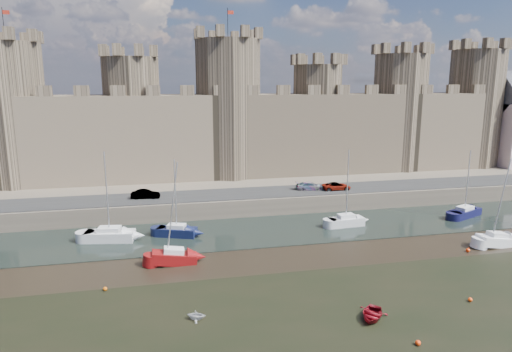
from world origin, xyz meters
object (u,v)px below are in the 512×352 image
Objects in this scene: car_3 at (336,186)px; sailboat_0 at (110,235)px; sailboat_2 at (346,220)px; sailboat_3 at (465,212)px; sailboat_5 at (497,240)px; car_1 at (145,194)px; sailboat_4 at (174,257)px; sailboat_1 at (177,231)px; car_2 at (310,186)px.

sailboat_0 reaches higher than car_3.
sailboat_2 is (-2.48, -9.62, -2.30)m from car_3.
sailboat_5 is at bearing -132.39° from sailboat_3.
sailboat_3 is at bearing -3.66° from sailboat_2.
car_1 is at bearing 88.72° from car_3.
sailboat_5 is (36.75, -2.64, -0.04)m from sailboat_4.
sailboat_3 is 41.39m from sailboat_4.
car_1 is at bearing 99.56° from sailboat_4.
sailboat_1 is 0.88× the size of sailboat_4.
sailboat_2 is 1.08× the size of sailboat_3.
sailboat_4 is at bearing -164.76° from car_1.
sailboat_0 is (-32.26, -8.95, -2.28)m from car_3.
car_1 is 0.93× the size of car_2.
sailboat_1 is 1.02× the size of sailboat_3.
sailboat_3 is 0.87× the size of sailboat_4.
sailboat_5 reaches higher than car_3.
sailboat_4 reaches higher than sailboat_5.
sailboat_1 is 37.77m from sailboat_5.
sailboat_3 is at bearing -120.20° from car_3.
sailboat_5 is at bearing 3.61° from sailboat_1.
car_2 is 0.45× the size of sailboat_1.
sailboat_0 is (-4.08, -9.83, -2.33)m from car_1.
car_1 is 0.91× the size of car_3.
sailboat_0 reaches higher than sailboat_1.
sailboat_3 is at bearing 68.28° from sailboat_5.
sailboat_0 reaches higher than sailboat_5.
sailboat_4 is (-0.66, -8.51, 0.02)m from sailboat_1.
car_2 is 0.42× the size of sailboat_2.
car_3 is at bearing -95.85° from car_2.
sailboat_1 is (-20.53, -9.91, -2.35)m from car_2.
sailboat_1 is at bearing 9.86° from sailboat_0.
sailboat_4 is (-40.56, -8.25, 0.04)m from sailboat_3.
sailboat_0 is 1.06× the size of sailboat_2.
car_3 is (3.86, -0.96, -0.01)m from car_2.
sailboat_0 is at bearing 156.59° from sailboat_3.
sailboat_5 is at bearing -135.45° from car_2.
car_2 is 22.92m from sailboat_1.
sailboat_5 is (36.09, -11.16, -0.03)m from sailboat_1.
sailboat_1 reaches higher than car_3.
sailboat_0 is 29.79m from sailboat_2.
sailboat_2 is 23.89m from sailboat_4.
sailboat_5 reaches higher than car_2.
car_1 is 0.37× the size of sailboat_0.
sailboat_0 is 7.87m from sailboat_1.
sailboat_4 is at bearing -165.79° from sailboat_2.
sailboat_2 is at bearing 158.20° from sailboat_3.
sailboat_2 is at bearing 166.02° from car_3.
car_1 is at bearing 149.81° from sailboat_5.
car_3 is 26.09m from sailboat_1.
car_3 is at bearing 117.76° from sailboat_5.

